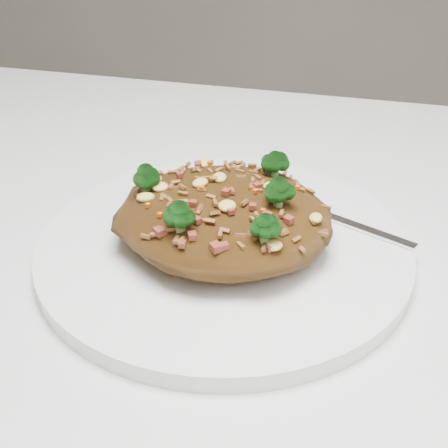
{
  "coord_description": "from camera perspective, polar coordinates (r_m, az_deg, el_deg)",
  "views": [
    {
      "loc": [
        0.07,
        -0.37,
        1.03
      ],
      "look_at": [
        -0.03,
        0.03,
        0.78
      ],
      "focal_mm": 50.0,
      "sensor_mm": 36.0,
      "label": 1
    }
  ],
  "objects": [
    {
      "name": "fried_rice",
      "position": [
        0.47,
        0.02,
        1.45
      ],
      "size": [
        0.17,
        0.15,
        0.06
      ],
      "color": "brown",
      "rests_on": "plate"
    },
    {
      "name": "dining_table",
      "position": [
        0.53,
        2.29,
        -12.89
      ],
      "size": [
        1.2,
        0.8,
        0.75
      ],
      "color": "silver",
      "rests_on": "ground"
    },
    {
      "name": "plate",
      "position": [
        0.49,
        0.0,
        -2.18
      ],
      "size": [
        0.29,
        0.29,
        0.01
      ],
      "primitive_type": "cylinder",
      "color": "white",
      "rests_on": "dining_table"
    },
    {
      "name": "fork",
      "position": [
        0.52,
        9.79,
        0.62
      ],
      "size": [
        0.16,
        0.08,
        0.0
      ],
      "rotation": [
        0.0,
        0.0,
        -0.4
      ],
      "color": "silver",
      "rests_on": "plate"
    }
  ]
}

